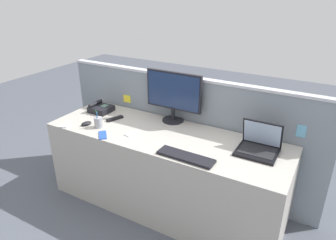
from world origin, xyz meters
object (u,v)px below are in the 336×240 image
(laptop, at_px, (259,145))
(computer_mouse_right_hand, at_px, (86,123))
(cell_phone_white_slab, at_px, (133,133))
(cell_phone_blue_case, at_px, (103,135))
(keyboard_main, at_px, (186,157))
(desktop_monitor, at_px, (173,94))
(desk_phone, at_px, (101,108))
(cell_phone_silver_slab, at_px, (66,124))
(pen_cup, at_px, (98,122))
(tv_remote, at_px, (115,119))

(laptop, xyz_separation_m, computer_mouse_right_hand, (-1.52, -0.31, -0.04))
(cell_phone_white_slab, bearing_deg, laptop, 28.00)
(cell_phone_blue_case, bearing_deg, keyboard_main, -41.11)
(desktop_monitor, relative_size, cell_phone_white_slab, 3.91)
(keyboard_main, bearing_deg, cell_phone_white_slab, 168.09)
(desk_phone, distance_m, cell_phone_silver_slab, 0.42)
(pen_cup, bearing_deg, cell_phone_silver_slab, -159.49)
(pen_cup, height_order, cell_phone_white_slab, pen_cup)
(tv_remote, bearing_deg, keyboard_main, 0.97)
(computer_mouse_right_hand, xyz_separation_m, cell_phone_silver_slab, (-0.17, -0.09, -0.01))
(laptop, relative_size, desk_phone, 1.50)
(cell_phone_blue_case, xyz_separation_m, tv_remote, (-0.12, 0.32, 0.01))
(desktop_monitor, bearing_deg, cell_phone_blue_case, -123.25)
(computer_mouse_right_hand, height_order, cell_phone_white_slab, computer_mouse_right_hand)
(desktop_monitor, relative_size, tv_remote, 3.28)
(computer_mouse_right_hand, xyz_separation_m, cell_phone_white_slab, (0.48, 0.07, -0.01))
(desktop_monitor, bearing_deg, keyboard_main, -53.64)
(laptop, relative_size, keyboard_main, 0.69)
(cell_phone_blue_case, relative_size, tv_remote, 0.91)
(computer_mouse_right_hand, distance_m, cell_phone_white_slab, 0.49)
(desktop_monitor, xyz_separation_m, keyboard_main, (0.41, -0.56, -0.26))
(desk_phone, xyz_separation_m, cell_phone_silver_slab, (-0.07, -0.42, -0.03))
(desk_phone, bearing_deg, cell_phone_blue_case, -47.77)
(keyboard_main, height_order, cell_phone_silver_slab, keyboard_main)
(desk_phone, height_order, tv_remote, desk_phone)
(desk_phone, bearing_deg, cell_phone_white_slab, -23.70)
(desk_phone, distance_m, pen_cup, 0.38)
(cell_phone_white_slab, relative_size, cell_phone_silver_slab, 1.05)
(laptop, relative_size, cell_phone_blue_case, 1.99)
(cell_phone_white_slab, bearing_deg, pen_cup, -157.31)
(laptop, distance_m, tv_remote, 1.37)
(keyboard_main, xyz_separation_m, tv_remote, (-0.92, 0.30, -0.00))
(cell_phone_silver_slab, height_order, tv_remote, tv_remote)
(desk_phone, relative_size, cell_phone_blue_case, 1.33)
(pen_cup, bearing_deg, keyboard_main, -5.65)
(desk_phone, distance_m, keyboard_main, 1.24)
(cell_phone_white_slab, relative_size, cell_phone_blue_case, 0.92)
(cell_phone_silver_slab, distance_m, tv_remote, 0.46)
(laptop, bearing_deg, cell_phone_silver_slab, -166.65)
(keyboard_main, distance_m, cell_phone_silver_slab, 1.24)
(desk_phone, relative_size, tv_remote, 1.21)
(tv_remote, bearing_deg, cell_phone_white_slab, -7.24)
(desktop_monitor, relative_size, laptop, 1.80)
(computer_mouse_right_hand, xyz_separation_m, tv_remote, (0.15, 0.23, -0.01))
(desk_phone, relative_size, cell_phone_silver_slab, 1.52)
(laptop, xyz_separation_m, cell_phone_silver_slab, (-1.69, -0.40, -0.05))
(cell_phone_white_slab, height_order, tv_remote, tv_remote)
(desktop_monitor, height_order, keyboard_main, desktop_monitor)
(cell_phone_silver_slab, bearing_deg, tv_remote, 22.77)
(desktop_monitor, xyz_separation_m, pen_cup, (-0.52, -0.47, -0.22))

